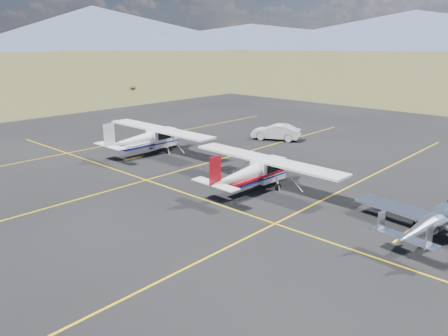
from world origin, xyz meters
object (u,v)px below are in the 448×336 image
aircraft_low_wing (436,221)px  sedan (276,132)px  aircraft_cessna (255,171)px  aircraft_plain (148,138)px

aircraft_low_wing → sedan: size_ratio=1.96×
aircraft_cessna → sedan: size_ratio=2.49×
aircraft_plain → aircraft_cessna: bearing=-95.4°
aircraft_cessna → sedan: (13.00, 7.83, -0.52)m
sedan → aircraft_low_wing: bearing=32.8°
aircraft_low_wing → aircraft_plain: (0.99, 23.53, 0.43)m
aircraft_low_wing → sedan: bearing=62.9°
aircraft_cessna → aircraft_low_wing: bearing=-86.8°
aircraft_cessna → aircraft_plain: size_ratio=0.95×
aircraft_low_wing → aircraft_plain: size_ratio=0.75×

